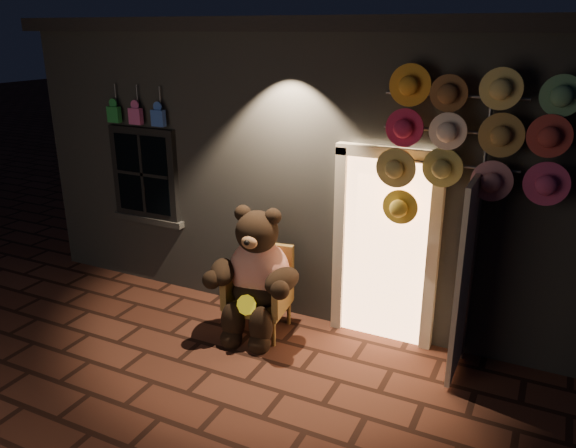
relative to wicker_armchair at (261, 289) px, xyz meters
The scene contains 5 objects.
ground 1.14m from the wicker_armchair, 92.20° to the right, with size 60.00×60.00×0.00m, color #542D20.
shop_building 3.22m from the wicker_armchair, 90.73° to the left, with size 7.30×5.95×3.51m.
wicker_armchair is the anchor object (origin of this frame).
teddy_bear 0.26m from the wicker_armchair, 85.52° to the right, with size 1.12×0.92×1.55m.
hat_rack 2.78m from the wicker_armchair, ahead, with size 1.71×0.22×2.98m.
Camera 1 is at (2.89, -4.10, 3.34)m, focal length 35.00 mm.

